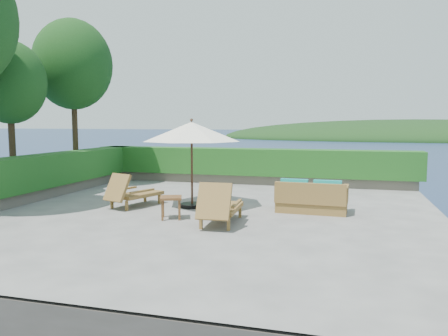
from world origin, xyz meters
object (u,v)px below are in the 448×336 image
(lounge_left, at_px, (132,192))
(side_table, at_px, (171,201))
(lounge_right, at_px, (220,206))
(patio_umbrella, at_px, (192,132))
(wicker_loveseat, at_px, (311,199))

(lounge_left, distance_m, side_table, 1.98)
(lounge_left, relative_size, lounge_right, 0.99)
(patio_umbrella, relative_size, side_table, 4.33)
(patio_umbrella, xyz_separation_m, side_table, (-0.00, -1.53, -1.63))
(wicker_loveseat, bearing_deg, patio_umbrella, -174.42)
(lounge_left, bearing_deg, side_table, -14.88)
(lounge_right, bearing_deg, patio_umbrella, 123.67)
(lounge_right, bearing_deg, lounge_left, 152.02)
(lounge_left, relative_size, wicker_loveseat, 0.97)
(patio_umbrella, bearing_deg, side_table, -90.08)
(lounge_right, distance_m, wicker_loveseat, 2.78)
(lounge_left, bearing_deg, lounge_right, -5.70)
(patio_umbrella, relative_size, lounge_right, 1.58)
(patio_umbrella, bearing_deg, lounge_left, -166.24)
(lounge_right, distance_m, side_table, 1.35)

